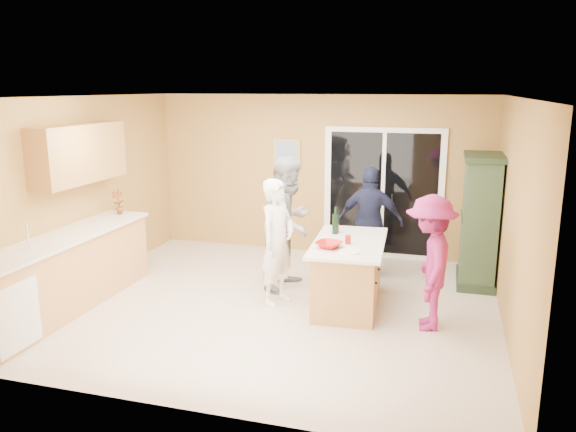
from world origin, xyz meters
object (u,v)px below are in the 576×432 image
(woman_navy, at_px, (370,222))
(green_hutch, at_px, (479,222))
(kitchen_island, at_px, (348,276))
(woman_grey, at_px, (289,223))
(woman_magenta, at_px, (430,263))
(woman_white, at_px, (277,242))

(woman_navy, bearing_deg, green_hutch, -177.75)
(woman_navy, bearing_deg, kitchen_island, 85.80)
(woman_grey, bearing_deg, woman_magenta, -100.54)
(kitchen_island, distance_m, woman_magenta, 1.14)
(woman_white, bearing_deg, green_hutch, -40.19)
(kitchen_island, height_order, green_hutch, green_hutch)
(kitchen_island, bearing_deg, woman_magenta, -25.77)
(kitchen_island, distance_m, woman_white, 0.99)
(kitchen_island, relative_size, woman_magenta, 1.06)
(green_hutch, height_order, woman_navy, green_hutch)
(woman_navy, height_order, woman_magenta, woman_navy)
(green_hutch, height_order, woman_white, green_hutch)
(kitchen_island, relative_size, woman_white, 1.02)
(green_hutch, xyz_separation_m, woman_grey, (-2.50, -0.83, 0.02))
(kitchen_island, distance_m, green_hutch, 2.13)
(woman_grey, bearing_deg, woman_white, -162.76)
(woman_magenta, bearing_deg, kitchen_island, -116.50)
(woman_grey, bearing_deg, green_hutch, -56.84)
(green_hutch, bearing_deg, woman_grey, -161.63)
(woman_grey, relative_size, woman_navy, 1.13)
(woman_grey, xyz_separation_m, woman_navy, (1.00, 0.77, -0.10))
(woman_navy, bearing_deg, woman_white, 55.55)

